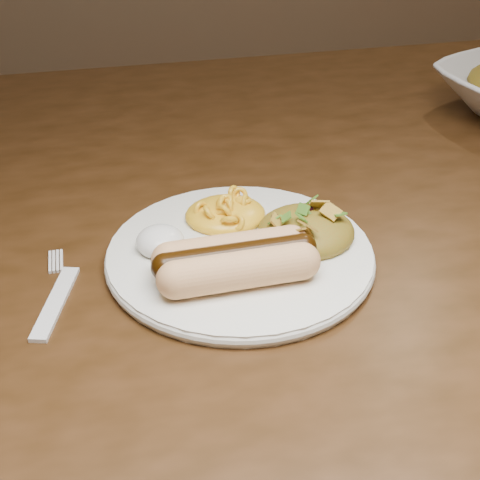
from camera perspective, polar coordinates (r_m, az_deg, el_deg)
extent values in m
cube|color=#432712|center=(0.77, -0.21, 3.54)|extent=(1.60, 0.90, 0.04)
cylinder|color=white|center=(0.63, 0.00, -1.26)|extent=(0.28, 0.28, 0.01)
cylinder|color=#E9B77D|center=(0.57, -0.01, -2.68)|extent=(0.11, 0.04, 0.03)
cylinder|color=#E9B77D|center=(0.59, -0.72, -0.93)|extent=(0.11, 0.04, 0.03)
cylinder|color=#422204|center=(0.58, -0.38, -1.46)|extent=(0.12, 0.03, 0.02)
ellipsoid|color=#FFAC19|center=(0.66, -1.26, 3.04)|extent=(0.09, 0.09, 0.03)
ellipsoid|color=white|center=(0.62, -6.86, 0.32)|extent=(0.05, 0.05, 0.03)
ellipsoid|color=#9E3C06|center=(0.64, 5.67, 1.16)|extent=(0.09, 0.09, 0.04)
cube|color=silver|center=(0.60, -15.45, -5.16)|extent=(0.06, 0.15, 0.00)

